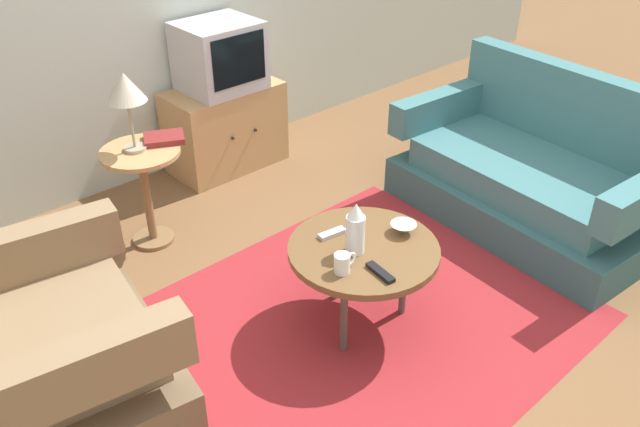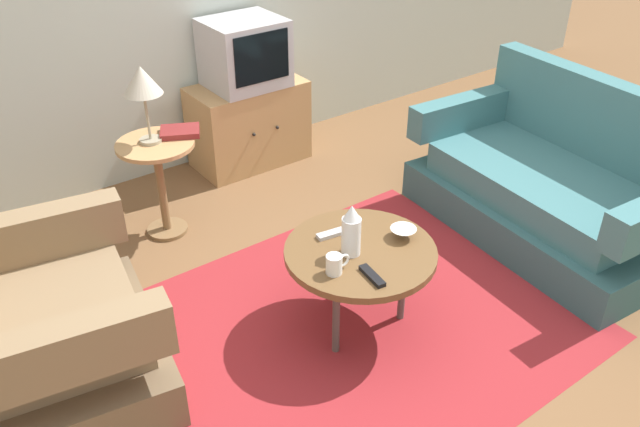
% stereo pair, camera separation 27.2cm
% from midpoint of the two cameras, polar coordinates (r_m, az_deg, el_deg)
% --- Properties ---
extents(ground_plane, '(16.00, 16.00, 0.00)m').
position_cam_midpoint_polar(ground_plane, '(3.38, 2.75, -9.26)').
color(ground_plane, brown).
extents(area_rug, '(2.09, 1.81, 0.00)m').
position_cam_midpoint_polar(area_rug, '(3.37, 1.22, -9.36)').
color(area_rug, maroon).
rests_on(area_rug, ground).
extents(armchair, '(1.07, 1.14, 0.94)m').
position_cam_midpoint_polar(armchair, '(3.03, -26.08, -11.26)').
color(armchair, brown).
rests_on(armchair, ground).
extents(couch, '(1.00, 1.66, 0.90)m').
position_cam_midpoint_polar(couch, '(4.18, 16.37, 3.11)').
color(couch, '#325C60').
rests_on(couch, ground).
extents(coffee_table, '(0.72, 0.72, 0.46)m').
position_cam_midpoint_polar(coffee_table, '(3.11, 1.30, -3.52)').
color(coffee_table, brown).
rests_on(coffee_table, ground).
extents(side_table, '(0.45, 0.45, 0.60)m').
position_cam_midpoint_polar(side_table, '(3.88, -17.06, 2.94)').
color(side_table, tan).
rests_on(side_table, ground).
extents(tv_stand, '(0.79, 0.45, 0.59)m').
position_cam_midpoint_polar(tv_stand, '(4.71, -9.91, 7.36)').
color(tv_stand, tan).
rests_on(tv_stand, ground).
extents(television, '(0.51, 0.45, 0.45)m').
position_cam_midpoint_polar(television, '(4.52, -10.52, 13.33)').
color(television, '#B7B7BC').
rests_on(television, tv_stand).
extents(table_lamp, '(0.21, 0.21, 0.45)m').
position_cam_midpoint_polar(table_lamp, '(3.68, -18.68, 10.12)').
color(table_lamp, '#9E937A').
rests_on(table_lamp, side_table).
extents(vase, '(0.09, 0.09, 0.26)m').
position_cam_midpoint_polar(vase, '(2.99, 0.50, -1.42)').
color(vase, white).
rests_on(vase, coffee_table).
extents(mug, '(0.12, 0.07, 0.09)m').
position_cam_midpoint_polar(mug, '(2.90, -0.69, -4.41)').
color(mug, white).
rests_on(mug, coffee_table).
extents(bowl, '(0.13, 0.13, 0.05)m').
position_cam_midpoint_polar(bowl, '(3.18, 4.85, -1.34)').
color(bowl, silver).
rests_on(bowl, coffee_table).
extents(tv_remote_dark, '(0.06, 0.17, 0.02)m').
position_cam_midpoint_polar(tv_remote_dark, '(2.91, 2.61, -5.23)').
color(tv_remote_dark, black).
rests_on(tv_remote_dark, coffee_table).
extents(tv_remote_silver, '(0.15, 0.07, 0.02)m').
position_cam_midpoint_polar(tv_remote_silver, '(3.16, -1.42, -1.81)').
color(tv_remote_silver, '#B2B2B7').
rests_on(tv_remote_silver, coffee_table).
extents(book, '(0.27, 0.25, 0.03)m').
position_cam_midpoint_polar(book, '(3.87, -15.43, 6.31)').
color(book, maroon).
rests_on(book, side_table).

